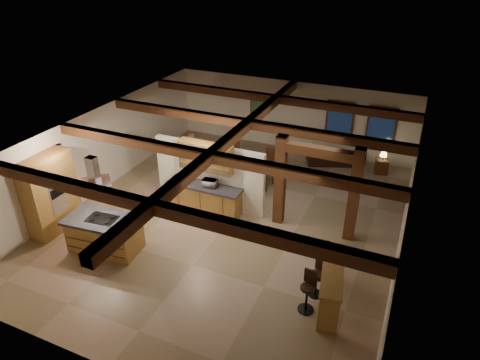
{
  "coord_description": "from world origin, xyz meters",
  "views": [
    {
      "loc": [
        4.83,
        -10.27,
        7.59
      ],
      "look_at": [
        0.08,
        0.5,
        1.17
      ],
      "focal_mm": 32.0,
      "sensor_mm": 36.0,
      "label": 1
    }
  ],
  "objects_px": {
    "kitchen_island": "(105,234)",
    "bar_counter": "(332,280)",
    "dining_table": "(247,172)",
    "sofa": "(333,157)"
  },
  "relations": [
    {
      "from": "kitchen_island",
      "to": "bar_counter",
      "type": "relative_size",
      "value": 1.05
    },
    {
      "from": "kitchen_island",
      "to": "bar_counter",
      "type": "xyz_separation_m",
      "value": [
        6.32,
        0.45,
        0.19
      ]
    },
    {
      "from": "kitchen_island",
      "to": "sofa",
      "type": "height_order",
      "value": "kitchen_island"
    },
    {
      "from": "sofa",
      "to": "bar_counter",
      "type": "height_order",
      "value": "bar_counter"
    },
    {
      "from": "dining_table",
      "to": "bar_counter",
      "type": "height_order",
      "value": "bar_counter"
    },
    {
      "from": "kitchen_island",
      "to": "dining_table",
      "type": "xyz_separation_m",
      "value": [
        2.09,
        5.39,
        -0.18
      ]
    },
    {
      "from": "dining_table",
      "to": "sofa",
      "type": "height_order",
      "value": "dining_table"
    },
    {
      "from": "kitchen_island",
      "to": "dining_table",
      "type": "height_order",
      "value": "kitchen_island"
    },
    {
      "from": "dining_table",
      "to": "sofa",
      "type": "xyz_separation_m",
      "value": [
        2.56,
        2.68,
        -0.04
      ]
    },
    {
      "from": "dining_table",
      "to": "bar_counter",
      "type": "xyz_separation_m",
      "value": [
        4.23,
        -4.93,
        0.38
      ]
    }
  ]
}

